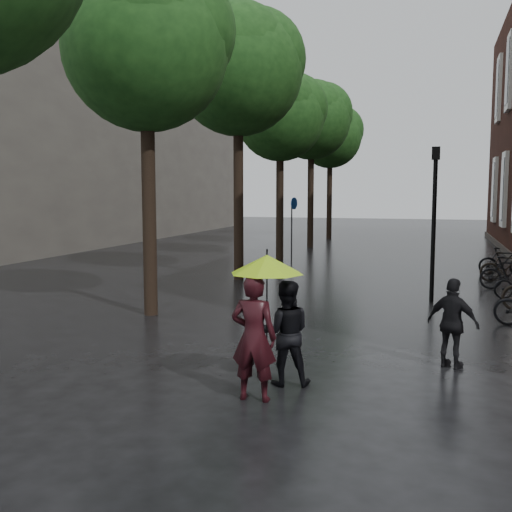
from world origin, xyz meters
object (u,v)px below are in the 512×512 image
at_px(person_black, 286,333).
at_px(lamp_post, 434,209).
at_px(pedestrian_walking, 453,323).
at_px(person_burgundy, 254,338).

xyz_separation_m(person_black, lamp_post, (2.07, 7.73, 1.67)).
bearing_deg(lamp_post, pedestrian_walking, -86.53).
relative_size(person_burgundy, person_black, 1.12).
height_order(pedestrian_walking, lamp_post, lamp_post).
relative_size(person_black, pedestrian_walking, 1.06).
distance_m(person_burgundy, lamp_post, 8.97).
xyz_separation_m(person_burgundy, person_black, (0.26, 0.79, -0.09)).
bearing_deg(person_black, pedestrian_walking, -161.81).
distance_m(person_burgundy, person_black, 0.84).
bearing_deg(pedestrian_walking, person_black, 58.70).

